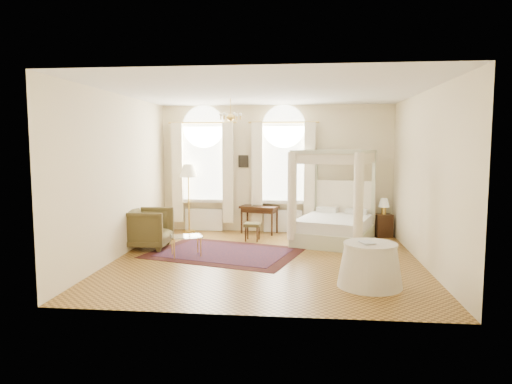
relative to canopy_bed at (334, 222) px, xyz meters
The scene contains 18 objects.
ground 2.34m from the canopy_bed, 129.16° to the right, with size 6.00×6.00×0.00m, color olive.
room_walls 2.73m from the canopy_bed, 129.16° to the right, with size 6.00×6.00×6.00m.
window_left 3.66m from the canopy_bed, 161.85° to the left, with size 1.62×0.27×3.29m.
window_right 1.94m from the canopy_bed, 138.64° to the left, with size 1.62×0.27×3.29m.
chandelier 3.42m from the canopy_bed, 166.21° to the right, with size 0.51×0.45×0.50m.
wall_pictures 2.29m from the canopy_bed, 138.70° to the left, with size 2.54×0.03×0.39m.
canopy_bed is the anchor object (origin of this frame).
nightstand 1.49m from the canopy_bed, 31.78° to the left, with size 0.40×0.36×0.57m, color #381E0F.
nightstand_lamp 1.53m from the canopy_bed, 32.26° to the left, with size 0.27×0.27×0.39m.
writing_desk 2.07m from the canopy_bed, 153.45° to the left, with size 1.05×0.74×0.71m.
laptop 2.20m from the canopy_bed, 151.28° to the left, with size 0.31×0.20×0.02m, color black.
stool 1.93m from the canopy_bed, behind, with size 0.39×0.39×0.42m.
armchair 4.27m from the canopy_bed, 166.27° to the right, with size 0.95×0.97×0.89m, color #4E4321.
coffee_table 3.52m from the canopy_bed, 152.09° to the right, with size 0.74×0.64×0.42m.
floor_lamp 3.95m from the canopy_bed, 165.99° to the left, with size 0.46×0.46×1.78m.
oriental_rug 2.75m from the canopy_bed, 151.16° to the right, with size 3.50×2.92×0.01m.
side_table 3.33m from the canopy_bed, 83.83° to the right, with size 1.05×1.05×0.71m.
book 3.39m from the canopy_bed, 86.57° to the right, with size 0.20×0.27×0.03m, color black.
Camera 1 is at (0.72, -8.88, 2.30)m, focal length 32.00 mm.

